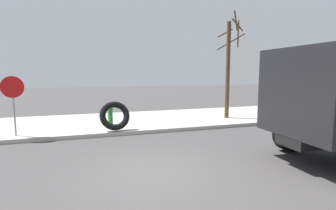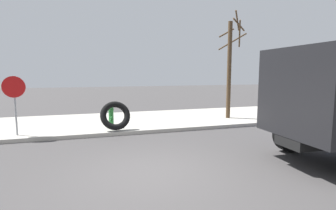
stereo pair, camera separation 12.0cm
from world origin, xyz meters
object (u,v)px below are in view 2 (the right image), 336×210
at_px(fire_hydrant, 111,116).
at_px(bare_tree, 230,65).
at_px(stop_sign, 14,95).
at_px(loose_tire, 115,116).

relative_size(fire_hydrant, bare_tree, 0.17).
xyz_separation_m(fire_hydrant, stop_sign, (-3.36, -0.37, 1.01)).
bearing_deg(bare_tree, loose_tire, -167.87).
xyz_separation_m(stop_sign, bare_tree, (9.17, 1.02, 1.12)).
bearing_deg(loose_tire, bare_tree, 12.13).
height_order(fire_hydrant, stop_sign, stop_sign).
bearing_deg(bare_tree, fire_hydrant, -173.63).
bearing_deg(fire_hydrant, stop_sign, -173.69).
relative_size(loose_tire, stop_sign, 0.55).
height_order(stop_sign, bare_tree, bare_tree).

